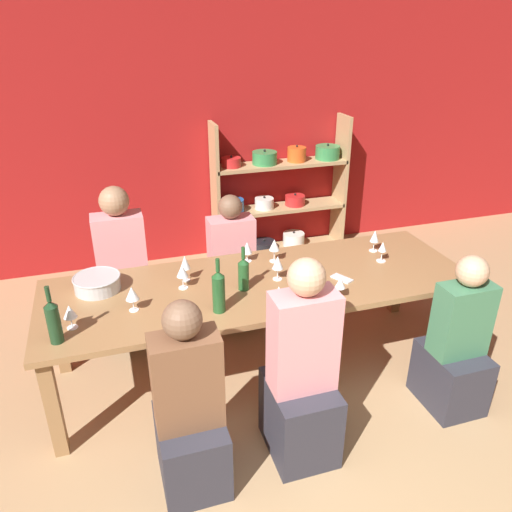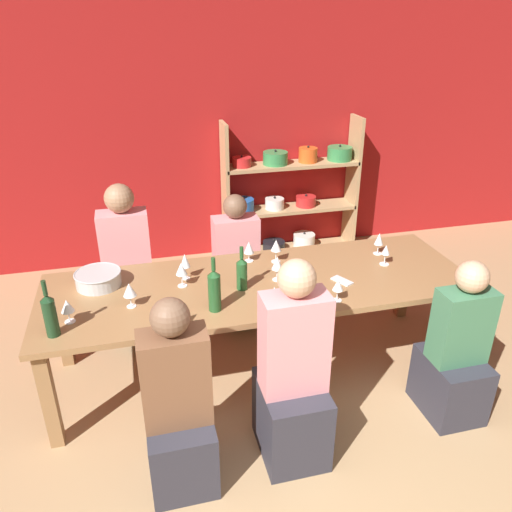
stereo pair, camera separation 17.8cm
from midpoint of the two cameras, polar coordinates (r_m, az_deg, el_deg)
wall_back_red at (r=5.15m, az=-5.95°, el=14.13°), size 8.80×0.06×2.70m
shelf_unit at (r=5.37m, az=4.82°, el=6.70°), size 1.45×0.30×1.45m
dining_table at (r=3.46m, az=1.89°, el=-3.98°), size 2.93×0.97×0.72m
mixing_bowl at (r=3.49m, az=-16.20°, el=-2.47°), size 0.31×0.31×0.10m
wine_bottle_green at (r=3.28m, az=-0.08°, el=-1.95°), size 0.07×0.07×0.31m
wine_bottle_dark at (r=3.04m, az=-3.11°, el=-3.88°), size 0.08×0.08×0.36m
wine_bottle_amber at (r=3.00m, az=-20.94°, el=-6.28°), size 0.08×0.08×0.35m
wine_glass_red_a at (r=2.90m, az=-7.48°, el=-6.07°), size 0.06×0.06×0.18m
wine_glass_red_b at (r=3.76m, az=15.93°, el=0.56°), size 0.07×0.07×0.15m
wine_glass_red_c at (r=3.65m, az=3.71°, el=1.13°), size 0.08×0.08×0.18m
wine_glass_white_a at (r=3.40m, az=3.94°, el=-0.90°), size 0.08×0.08×0.18m
wine_glass_empty_a at (r=3.67m, az=0.57°, el=0.93°), size 0.07×0.07×0.16m
wine_glass_red_d at (r=3.04m, az=3.79°, el=-4.35°), size 0.08×0.08×0.17m
wine_glass_empty_b at (r=3.43m, az=-6.66°, el=-0.58°), size 0.07×0.07×0.19m
wine_glass_white_b at (r=3.16m, az=-12.71°, el=-3.87°), size 0.08×0.08×0.16m
wine_glass_empty_c at (r=3.11m, az=-19.26°, el=-5.47°), size 0.08×0.08×0.15m
wine_glass_red_e at (r=3.21m, az=10.92°, el=-3.38°), size 0.07×0.07×0.15m
wine_glass_red_f at (r=3.34m, az=-7.03°, el=-1.57°), size 0.08×0.08×0.17m
wine_glass_red_g at (r=3.91m, az=15.15°, el=1.81°), size 0.07×0.07×0.17m
cell_phone at (r=3.49m, az=11.25°, el=-2.81°), size 0.13×0.17×0.01m
person_near_a at (r=2.93m, az=5.98°, el=-14.66°), size 0.36×0.45×1.27m
person_far_a at (r=4.11m, az=-13.11°, el=-2.53°), size 0.38×0.47×1.26m
person_near_b at (r=2.83m, az=-6.96°, el=-17.76°), size 0.35×0.44×1.16m
person_far_b at (r=4.25m, az=-1.07°, el=-1.92°), size 0.37×0.47×1.10m
person_near_c at (r=3.50m, az=23.16°, el=-10.79°), size 0.34×0.43×1.10m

